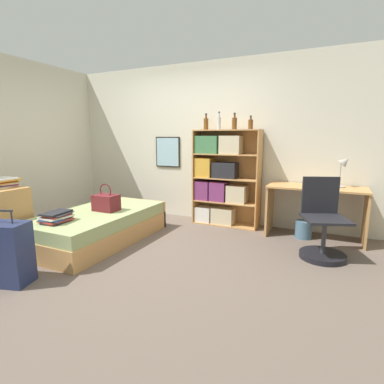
{
  "coord_description": "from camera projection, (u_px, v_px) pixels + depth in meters",
  "views": [
    {
      "loc": [
        2.16,
        -3.01,
        1.4
      ],
      "look_at": [
        0.65,
        0.19,
        0.75
      ],
      "focal_mm": 28.0,
      "sensor_mm": 36.0,
      "label": 1
    }
  ],
  "objects": [
    {
      "name": "book_stack_on_bed",
      "position": [
        56.0,
        217.0,
        3.53
      ],
      "size": [
        0.34,
        0.36,
        0.12
      ],
      "color": "#232328",
      "rests_on": "bed"
    },
    {
      "name": "desk_chair",
      "position": [
        322.0,
        233.0,
        3.51
      ],
      "size": [
        0.61,
        0.61,
        0.93
      ],
      "color": "black",
      "rests_on": "ground_plane"
    },
    {
      "name": "magazine_pile_on_dresser",
      "position": [
        2.0,
        182.0,
        3.71
      ],
      "size": [
        0.3,
        0.37,
        0.12
      ],
      "color": "beige",
      "rests_on": "dresser"
    },
    {
      "name": "bottle_clear",
      "position": [
        234.0,
        123.0,
        4.49
      ],
      "size": [
        0.08,
        0.08,
        0.25
      ],
      "color": "brown",
      "rests_on": "bookcase"
    },
    {
      "name": "dresser",
      "position": [
        2.0,
        218.0,
        3.77
      ],
      "size": [
        0.62,
        0.46,
        0.78
      ],
      "color": "tan",
      "rests_on": "ground_plane"
    },
    {
      "name": "handbag",
      "position": [
        106.0,
        202.0,
        4.07
      ],
      "size": [
        0.32,
        0.23,
        0.37
      ],
      "color": "maroon",
      "rests_on": "bed"
    },
    {
      "name": "wall_back",
      "position": [
        195.0,
        143.0,
        5.1
      ],
      "size": [
        10.0,
        0.09,
        2.6
      ],
      "color": "beige",
      "rests_on": "ground_plane"
    },
    {
      "name": "suitcase",
      "position": [
        3.0,
        253.0,
        2.87
      ],
      "size": [
        0.55,
        0.39,
        0.74
      ],
      "color": "navy",
      "rests_on": "ground_plane"
    },
    {
      "name": "bed",
      "position": [
        99.0,
        226.0,
        4.1
      ],
      "size": [
        1.03,
        1.88,
        0.41
      ],
      "color": "tan",
      "rests_on": "ground_plane"
    },
    {
      "name": "bottle_green",
      "position": [
        206.0,
        124.0,
        4.75
      ],
      "size": [
        0.08,
        0.08,
        0.26
      ],
      "color": "brown",
      "rests_on": "bookcase"
    },
    {
      "name": "desk_lamp",
      "position": [
        344.0,
        166.0,
        3.97
      ],
      "size": [
        0.21,
        0.16,
        0.43
      ],
      "color": "#ADA89E",
      "rests_on": "desk"
    },
    {
      "name": "bookcase",
      "position": [
        220.0,
        179.0,
        4.78
      ],
      "size": [
        1.05,
        0.33,
        1.51
      ],
      "color": "tan",
      "rests_on": "ground_plane"
    },
    {
      "name": "bottle_blue",
      "position": [
        251.0,
        124.0,
        4.43
      ],
      "size": [
        0.07,
        0.07,
        0.2
      ],
      "color": "brown",
      "rests_on": "bookcase"
    },
    {
      "name": "waste_bin",
      "position": [
        304.0,
        229.0,
        4.2
      ],
      "size": [
        0.23,
        0.23,
        0.25
      ],
      "color": "slate",
      "rests_on": "ground_plane"
    },
    {
      "name": "ground_plane",
      "position": [
        140.0,
        248.0,
        3.83
      ],
      "size": [
        14.0,
        14.0,
        0.0
      ],
      "primitive_type": "plane",
      "color": "#66564C"
    },
    {
      "name": "wall_left",
      "position": [
        11.0,
        144.0,
        4.57
      ],
      "size": [
        0.06,
        10.0,
        2.6
      ],
      "color": "beige",
      "rests_on": "ground_plane"
    },
    {
      "name": "desk",
      "position": [
        315.0,
        202.0,
        4.13
      ],
      "size": [
        1.28,
        0.55,
        0.73
      ],
      "color": "tan",
      "rests_on": "ground_plane"
    },
    {
      "name": "bottle_brown",
      "position": [
        219.0,
        123.0,
        4.63
      ],
      "size": [
        0.06,
        0.06,
        0.27
      ],
      "color": "#B7BCC1",
      "rests_on": "bookcase"
    }
  ]
}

